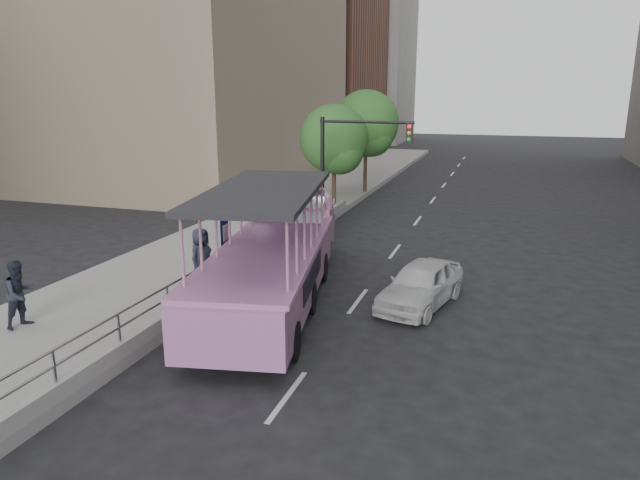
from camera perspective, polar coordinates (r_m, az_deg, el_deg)
ground at (r=14.49m, az=-4.12°, el=-10.97°), size 160.00×160.00×0.00m
sidewalk at (r=25.31m, az=-7.67°, el=0.48°), size 5.50×80.00×0.30m
kerb_wall at (r=17.25m, az=-11.30°, el=-5.23°), size 0.24×30.00×0.36m
guardrail at (r=17.04m, az=-11.41°, el=-3.13°), size 0.07×22.00×0.71m
duck_boat at (r=17.67m, az=-4.38°, el=-1.47°), size 4.74×11.45×3.70m
car at (r=17.35m, az=10.06°, el=-4.36°), size 2.51×4.25×1.36m
pedestrian_mid at (r=16.67m, az=-27.79°, el=-4.79°), size 0.82×0.97×1.79m
pedestrian_far at (r=18.08m, az=-11.80°, el=-1.76°), size 0.72×1.00×1.90m
parking_sign at (r=17.67m, az=-9.43°, el=-0.85°), size 0.08×0.57×2.52m
traffic_signal at (r=25.63m, az=2.82°, el=8.38°), size 4.20×0.32×5.20m
street_tree_near at (r=29.32m, az=1.57°, el=9.79°), size 3.52×3.52×5.72m
street_tree_far at (r=35.02m, az=4.76°, el=11.31°), size 3.97×3.97×6.45m
midrise_brick at (r=64.70m, az=-3.03°, el=20.48°), size 18.00×16.00×26.00m
midrise_stone_b at (r=79.02m, az=2.79°, el=17.21°), size 16.00×14.00×20.00m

